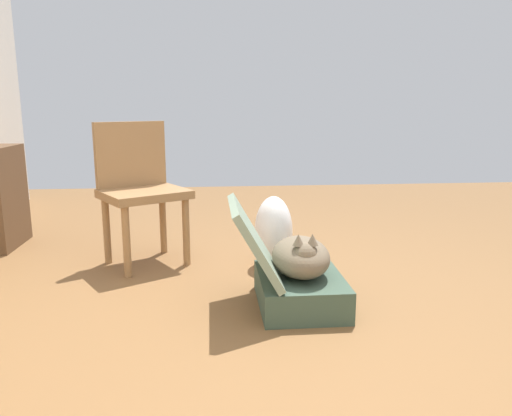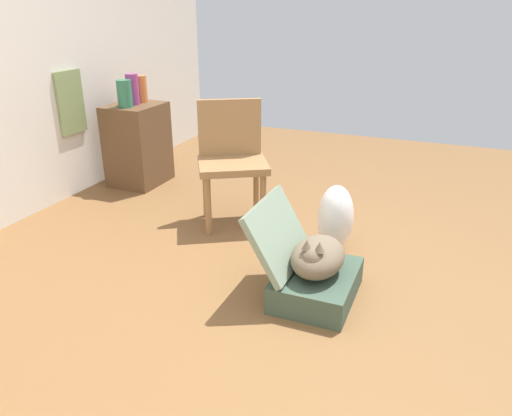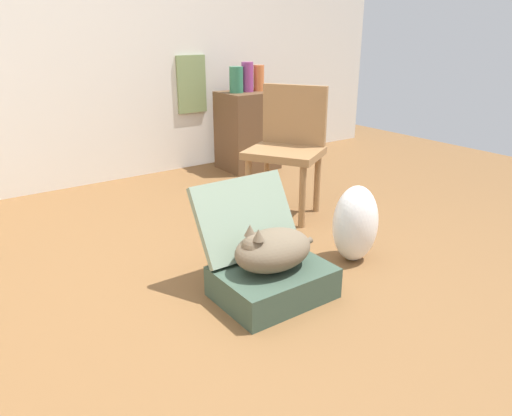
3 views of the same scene
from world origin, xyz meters
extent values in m
plane|color=brown|center=(0.00, 0.00, 0.00)|extent=(7.68, 7.68, 0.00)
cube|color=#384C3D|center=(0.18, -0.14, 0.08)|extent=(0.53, 0.41, 0.16)
cube|color=gray|center=(0.18, 0.09, 0.34)|extent=(0.53, 0.24, 0.37)
ellipsoid|color=brown|center=(0.18, -0.14, 0.25)|extent=(0.40, 0.28, 0.19)
sphere|color=brown|center=(0.07, -0.14, 0.29)|extent=(0.12, 0.12, 0.12)
cone|color=brown|center=(0.07, -0.17, 0.37)|extent=(0.05, 0.05, 0.05)
cone|color=brown|center=(0.07, -0.10, 0.37)|extent=(0.05, 0.05, 0.05)
cylinder|color=brown|center=(0.36, -0.10, 0.20)|extent=(0.20, 0.03, 0.07)
ellipsoid|color=white|center=(0.79, -0.08, 0.22)|extent=(0.27, 0.23, 0.44)
cylinder|color=olive|center=(0.67, 0.78, 0.21)|extent=(0.04, 0.04, 0.42)
cylinder|color=olive|center=(0.87, 0.45, 0.21)|extent=(0.04, 0.04, 0.42)
cylinder|color=olive|center=(0.95, 0.95, 0.21)|extent=(0.04, 0.04, 0.42)
cylinder|color=olive|center=(1.15, 0.62, 0.21)|extent=(0.04, 0.04, 0.42)
cube|color=olive|center=(0.91, 0.70, 0.45)|extent=(0.59, 0.62, 0.05)
cube|color=olive|center=(1.07, 0.79, 0.67)|extent=(0.27, 0.41, 0.41)
camera|label=1|loc=(-2.10, 0.29, 0.98)|focal=34.58mm
camera|label=2|loc=(-2.10, -0.72, 1.50)|focal=34.55mm
camera|label=3|loc=(-1.08, -1.77, 1.23)|focal=33.75mm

